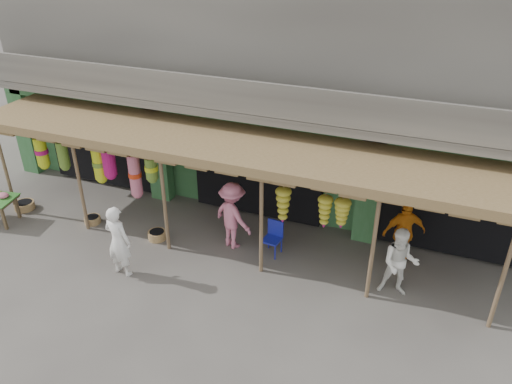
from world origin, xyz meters
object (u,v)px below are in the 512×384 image
at_px(blue_chair, 273,236).
at_px(person_vendor, 404,232).
at_px(person_front, 118,241).
at_px(person_right, 400,263).
at_px(person_shopper, 233,216).

distance_m(blue_chair, person_vendor, 3.10).
relative_size(person_front, person_vendor, 1.03).
bearing_deg(person_right, person_front, -172.98).
distance_m(person_right, person_shopper, 4.12).
relative_size(blue_chair, person_right, 0.53).
height_order(person_front, person_right, person_front).
distance_m(person_front, person_vendor, 6.63).
bearing_deg(person_shopper, person_right, -162.09).
xyz_separation_m(person_front, person_right, (6.07, 1.63, -0.07)).
bearing_deg(person_front, person_shopper, -129.71).
distance_m(person_vendor, person_shopper, 4.12).
xyz_separation_m(blue_chair, person_shopper, (-1.04, -0.10, 0.40)).
bearing_deg(person_right, blue_chair, 163.49).
distance_m(blue_chair, person_shopper, 1.12).
relative_size(blue_chair, person_shopper, 0.49).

